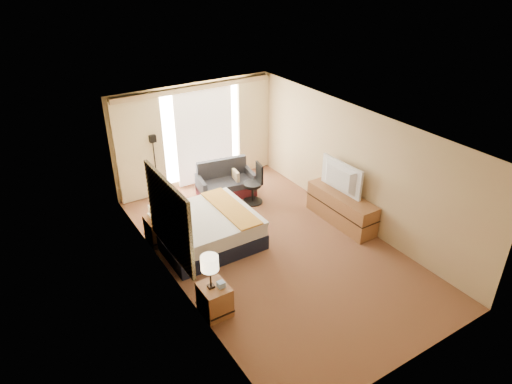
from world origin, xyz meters
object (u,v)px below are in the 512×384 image
media_dresser (341,208)px  loveseat (226,184)px  lamp_left (210,264)px  desk_chair (255,185)px  nightstand_left (215,299)px  lamp_right (157,198)px  bed (206,229)px  nightstand_right (158,230)px  television (337,178)px  floor_lamp (154,154)px

media_dresser → loveseat: size_ratio=1.23×
lamp_left → desk_chair: bearing=47.2°
nightstand_left → desk_chair: desk_chair is taller
desk_chair → lamp_right: bearing=-160.1°
nightstand_left → lamp_right: 2.57m
lamp_left → lamp_right: lamp_right is taller
desk_chair → bed: bearing=-140.6°
nightstand_right → loveseat: size_ratio=0.38×
nightstand_left → desk_chair: size_ratio=0.56×
lamp_left → nightstand_left: bearing=-11.3°
television → bed: bearing=74.8°
media_dresser → desk_chair: (-1.13, 1.79, 0.09)m
nightstand_left → nightstand_right: bearing=90.0°
loveseat → floor_lamp: 1.86m
loveseat → nightstand_right: bearing=-145.2°
floor_lamp → loveseat: bearing=-29.4°
nightstand_left → television: bearing=18.3°
lamp_right → media_dresser: bearing=-20.9°
nightstand_left → television: (3.65, 1.21, 0.77)m
lamp_right → television: size_ratio=0.54×
loveseat → desk_chair: (0.41, -0.70, 0.16)m
bed → desk_chair: (1.76, 0.94, 0.10)m
bed → floor_lamp: (-0.09, 2.45, 0.79)m
bed → lamp_left: (-0.86, -1.89, 0.68)m
nightstand_right → lamp_right: bearing=-56.3°
nightstand_right → media_dresser: size_ratio=0.31×
lamp_left → floor_lamp: bearing=80.0°
media_dresser → floor_lamp: floor_lamp is taller
floor_lamp → desk_chair: floor_lamp is taller
lamp_left → media_dresser: bearing=15.5°
desk_chair → lamp_left: (-2.62, -2.83, 0.58)m
floor_lamp → lamp_right: size_ratio=2.49×
nightstand_left → television: 3.92m
bed → lamp_left: lamp_left is taller
nightstand_left → loveseat: 4.15m
nightstand_left → lamp_right: lamp_right is taller
loveseat → desk_chair: desk_chair is taller
nightstand_right → lamp_left: 2.60m
loveseat → bed: bearing=-120.4°
desk_chair → floor_lamp: bearing=152.1°
bed → floor_lamp: floor_lamp is taller
lamp_left → lamp_right: bearing=88.2°
nightstand_right → lamp_left: lamp_left is taller
media_dresser → bed: (-2.89, 0.85, -0.01)m
nightstand_left → media_dresser: 3.85m
media_dresser → lamp_right: (-3.67, 1.40, 0.70)m
media_dresser → lamp_right: lamp_right is taller
bed → lamp_right: lamp_right is taller
loveseat → desk_chair: size_ratio=1.48×
television → lamp_right: bearing=69.5°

